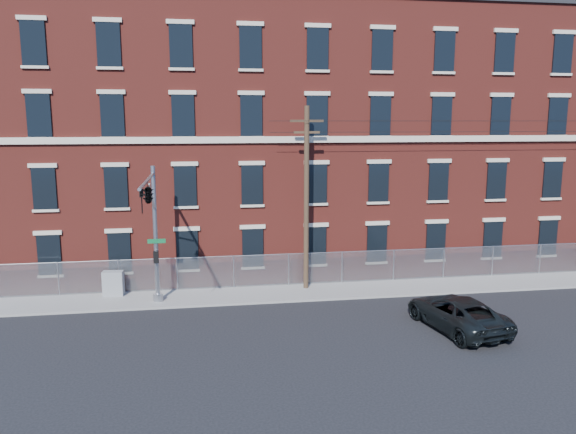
# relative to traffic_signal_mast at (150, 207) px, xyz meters

# --- Properties ---
(ground) EXTENTS (140.00, 140.00, 0.00)m
(ground) POSITION_rel_traffic_signal_mast_xyz_m (6.00, -2.18, -5.39)
(ground) COLOR black
(ground) RESTS_ON ground
(sidewalk) EXTENTS (65.00, 3.00, 0.12)m
(sidewalk) POSITION_rel_traffic_signal_mast_xyz_m (18.00, 2.82, -5.33)
(sidewalk) COLOR gray
(sidewalk) RESTS_ON ground
(mill_building) EXTENTS (55.30, 14.32, 16.30)m
(mill_building) POSITION_rel_traffic_signal_mast_xyz_m (18.00, 11.75, 2.76)
(mill_building) COLOR maroon
(mill_building) RESTS_ON ground
(chain_link_fence) EXTENTS (59.06, 0.06, 1.85)m
(chain_link_fence) POSITION_rel_traffic_signal_mast_xyz_m (18.00, 4.12, -4.33)
(chain_link_fence) COLOR #A5A8AD
(chain_link_fence) RESTS_ON ground
(traffic_signal_mast) EXTENTS (0.90, 6.75, 7.00)m
(traffic_signal_mast) POSITION_rel_traffic_signal_mast_xyz_m (0.00, 0.00, 0.00)
(traffic_signal_mast) COLOR #9EA0A5
(traffic_signal_mast) RESTS_ON ground
(utility_pole_near) EXTENTS (1.80, 0.28, 10.00)m
(utility_pole_near) POSITION_rel_traffic_signal_mast_xyz_m (8.00, 3.42, -0.05)
(utility_pole_near) COLOR #443422
(utility_pole_near) RESTS_ON ground
(pickup_truck) EXTENTS (3.44, 5.82, 1.52)m
(pickup_truck) POSITION_rel_traffic_signal_mast_xyz_m (13.64, -3.46, -4.63)
(pickup_truck) COLOR black
(pickup_truck) RESTS_ON ground
(utility_cabinet) EXTENTS (1.11, 0.63, 1.33)m
(utility_cabinet) POSITION_rel_traffic_signal_mast_xyz_m (-2.41, 3.63, -4.60)
(utility_cabinet) COLOR gray
(utility_cabinet) RESTS_ON sidewalk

